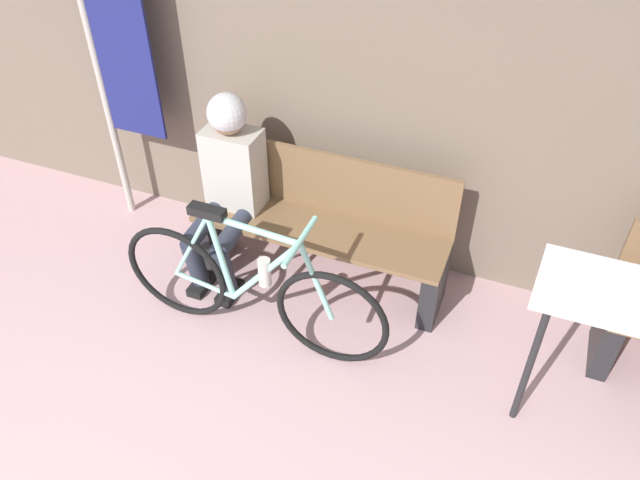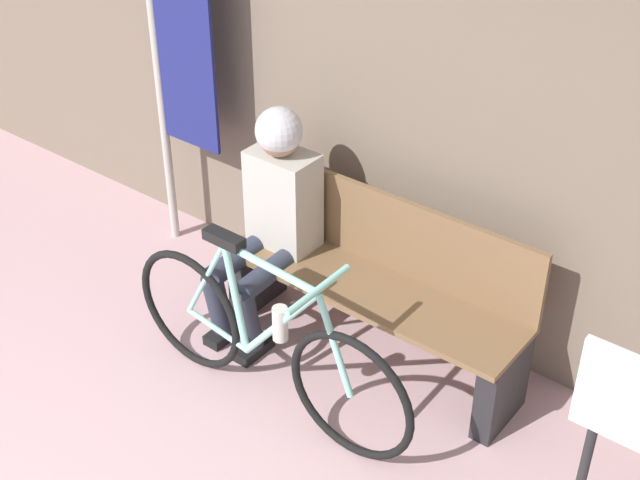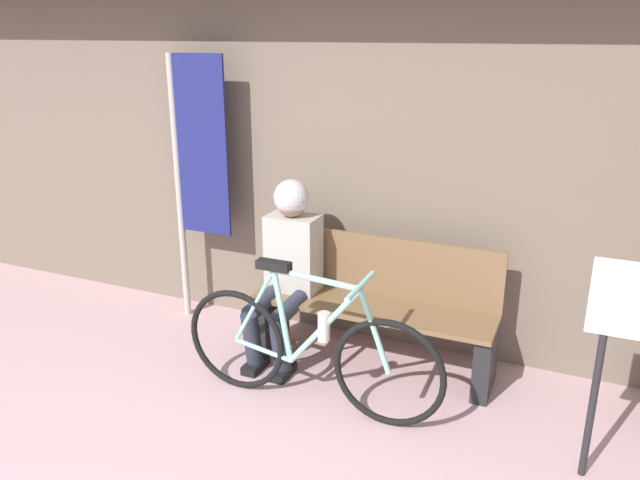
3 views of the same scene
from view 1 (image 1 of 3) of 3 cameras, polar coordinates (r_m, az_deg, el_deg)
name	(u,v)px [view 1 (image 1 of 3)]	position (r m, az deg, el deg)	size (l,w,h in m)	color
park_bench_near	(323,228)	(3.82, 0.25, 1.07)	(1.56, 0.42, 0.84)	brown
bicycle	(251,289)	(3.48, -6.35, -4.52)	(1.61, 0.40, 0.87)	black
person_seated	(227,178)	(3.77, -8.46, 5.66)	(0.34, 0.60, 1.20)	#2D3342
banner_pole	(115,56)	(4.14, -18.26, 15.66)	(0.45, 0.05, 1.95)	#B7B2A8
signboard	(638,321)	(2.94, 27.05, -6.65)	(0.87, 0.04, 1.14)	#232326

